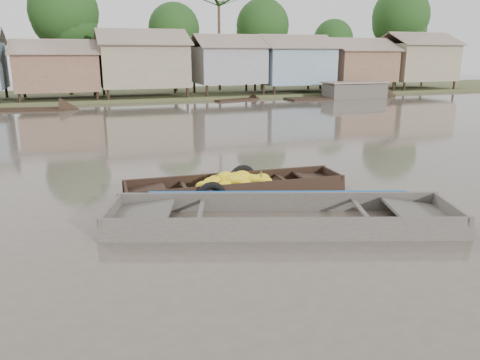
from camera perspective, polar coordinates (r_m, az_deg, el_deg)
name	(u,v)px	position (r m, az deg, el deg)	size (l,w,h in m)	color
ground	(231,233)	(9.76, -1.11, -6.46)	(120.00, 120.00, 0.00)	#52483F
riverbank	(145,59)	(40.90, -11.51, 14.23)	(120.00, 12.47, 10.22)	#384723
banana_boat	(233,187)	(12.42, -0.85, -0.83)	(5.87, 1.68, 0.83)	black
viewer_boat	(282,222)	(10.24, 5.17, -5.09)	(7.70, 4.23, 0.60)	#3D3733
distant_boats	(296,99)	(36.47, 6.80, 9.84)	(48.70, 15.17, 1.38)	black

